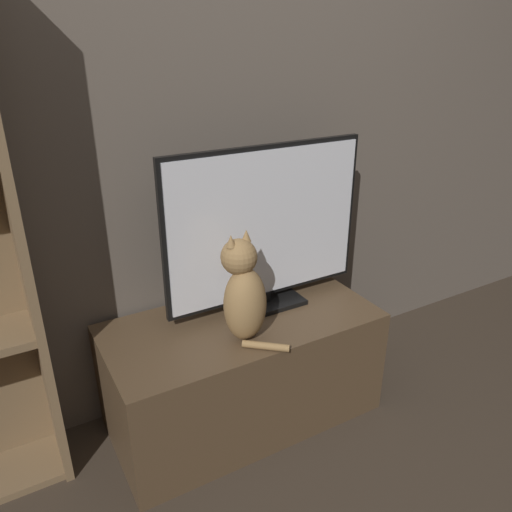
% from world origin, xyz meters
% --- Properties ---
extents(wall_back, '(4.80, 0.05, 2.60)m').
position_xyz_m(wall_back, '(0.00, 1.22, 1.30)').
color(wall_back, '#60564C').
rests_on(wall_back, ground_plane).
extents(tv_stand, '(1.12, 0.54, 0.49)m').
position_xyz_m(tv_stand, '(0.00, 0.91, 0.24)').
color(tv_stand, brown).
rests_on(tv_stand, ground_plane).
extents(tv, '(0.88, 0.19, 0.69)m').
position_xyz_m(tv, '(0.15, 0.98, 0.83)').
color(tv, black).
rests_on(tv, tv_stand).
extents(cat, '(0.21, 0.29, 0.43)m').
position_xyz_m(cat, '(-0.05, 0.80, 0.68)').
color(cat, '#997547').
rests_on(cat, tv_stand).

